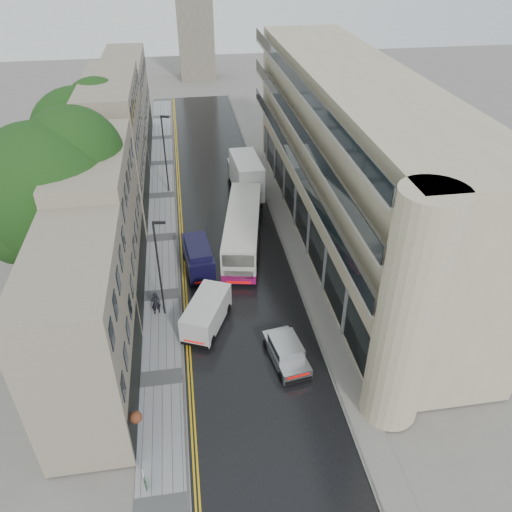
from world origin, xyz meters
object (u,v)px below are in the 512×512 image
object	(u,v)px
white_lorry	(237,185)
navy_van	(190,270)
tree_far	(84,153)
white_van	(184,327)
silver_hatchback	(282,371)
pedestrian	(156,303)
lamp_post_far	(165,155)
estate_sign	(144,480)
cream_bus	(225,251)
lamp_post_near	(159,270)
tree_near	(52,217)

from	to	relation	value
white_lorry	navy_van	xyz separation A→B (m)	(-5.23, -12.34, -0.89)
tree_far	white_van	bearing A→B (deg)	-67.19
silver_hatchback	pedestrian	bearing A→B (deg)	126.67
white_lorry	lamp_post_far	bearing A→B (deg)	146.62
lamp_post_far	estate_sign	xyz separation A→B (m)	(-1.49, -32.86, -3.46)
white_lorry	estate_sign	xyz separation A→B (m)	(-8.24, -28.90, -1.55)
white_van	lamp_post_far	bearing A→B (deg)	116.60
cream_bus	tree_far	bearing A→B (deg)	147.40
pedestrian	silver_hatchback	bearing A→B (deg)	115.45
cream_bus	white_lorry	size ratio (longest dim) A/B	1.43
cream_bus	white_van	distance (m)	8.68
lamp_post_near	estate_sign	xyz separation A→B (m)	(-1.01, -13.19, -3.26)
lamp_post_far	estate_sign	size ratio (longest dim) A/B	7.82
tree_far	silver_hatchback	size ratio (longest dim) A/B	2.95
estate_sign	tree_near	bearing A→B (deg)	97.65
white_van	estate_sign	distance (m)	10.67
white_lorry	lamp_post_near	size ratio (longest dim) A/B	1.09
cream_bus	pedestrian	size ratio (longest dim) A/B	6.51
tree_near	lamp_post_far	distance (m)	18.44
silver_hatchback	pedestrian	distance (m)	10.69
silver_hatchback	lamp_post_far	distance (m)	28.03
tree_near	pedestrian	bearing A→B (deg)	-24.62
white_van	lamp_post_near	distance (m)	4.18
navy_van	lamp_post_near	distance (m)	4.70
cream_bus	lamp_post_far	world-z (taller)	lamp_post_far
lamp_post_near	lamp_post_far	xyz separation A→B (m)	(0.49, 19.67, 0.19)
tree_far	lamp_post_near	bearing A→B (deg)	-67.78
tree_far	white_lorry	bearing A→B (deg)	-1.14
navy_van	tree_near	bearing A→B (deg)	177.30
pedestrian	white_van	bearing A→B (deg)	103.39
silver_hatchback	white_van	world-z (taller)	white_van
tree_far	cream_bus	xyz separation A→B (m)	(11.45, -10.88, -4.60)
lamp_post_near	white_lorry	bearing A→B (deg)	72.79
white_van	navy_van	world-z (taller)	navy_van
tree_far	tree_near	bearing A→B (deg)	-91.32
tree_far	lamp_post_far	world-z (taller)	tree_far
lamp_post_near	lamp_post_far	world-z (taller)	lamp_post_far
cream_bus	pedestrian	world-z (taller)	cream_bus
white_van	lamp_post_near	bearing A→B (deg)	140.39
cream_bus	estate_sign	size ratio (longest dim) A/B	11.64
white_van	tree_far	bearing A→B (deg)	137.16
tree_near	lamp_post_near	size ratio (longest dim) A/B	1.84
pedestrian	lamp_post_near	xyz separation A→B (m)	(0.55, -0.11, 2.86)
lamp_post_near	lamp_post_far	size ratio (longest dim) A/B	0.95
tree_near	navy_van	size ratio (longest dim) A/B	2.79
silver_hatchback	lamp_post_far	world-z (taller)	lamp_post_far
white_lorry	silver_hatchback	world-z (taller)	white_lorry
silver_hatchback	lamp_post_near	size ratio (longest dim) A/B	0.56
white_van	silver_hatchback	bearing A→B (deg)	-14.42
tree_far	white_van	distance (m)	21.01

